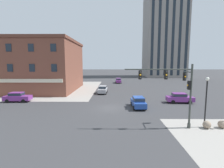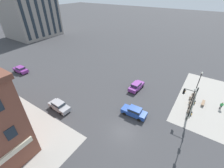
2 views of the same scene
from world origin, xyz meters
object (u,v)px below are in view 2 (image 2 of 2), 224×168
Objects in this scene: bollard_sphere_curb_b at (191,106)px; car_main_northbound_far at (21,69)px; traffic_signal_main at (191,104)px; bollard_sphere_curb_e at (194,95)px; car_main_northbound_near at (136,86)px; street_lamp_corner_near at (192,98)px; bollard_sphere_curb_d at (191,98)px; street_lamp_mid_sidewalk at (198,83)px; bench_near_signal at (203,103)px; car_main_southbound_far at (59,106)px; pedestrian_walking_east at (221,105)px; bollard_sphere_curb_a at (190,112)px; bollard_sphere_curb_c at (191,103)px; car_cross_eastbound at (134,111)px.

car_main_northbound_far is (-9.67, 39.89, 0.51)m from bollard_sphere_curb_b.
traffic_signal_main is 40.15m from car_main_northbound_far.
bollard_sphere_curb_e is 11.84m from car_main_northbound_near.
bollard_sphere_curb_b is 0.18× the size of car_main_northbound_far.
bollard_sphere_curb_e is 0.18× the size of car_main_northbound_far.
street_lamp_corner_near reaches higher than car_main_northbound_far.
bollard_sphere_curb_d is 3.42m from street_lamp_mid_sidewalk.
bollard_sphere_curb_e is 0.44× the size of bench_near_signal.
car_main_southbound_far reaches higher than bench_near_signal.
car_main_northbound_far is at bearing 108.49° from car_main_northbound_near.
bollard_sphere_curb_e is 0.53× the size of pedestrian_walking_east.
street_lamp_corner_near is (-0.06, 0.36, 2.92)m from bollard_sphere_curb_a.
traffic_signal_main reaches higher than bollard_sphere_curb_b.
bollard_sphere_curb_a is 4.42m from bollard_sphere_curb_d.
car_main_northbound_near is at bearing 96.31° from bollard_sphere_curb_c.
car_main_southbound_far reaches higher than bollard_sphere_curb_c.
pedestrian_walking_east reaches higher than bollard_sphere_curb_a.
bollard_sphere_curb_d is 41.44m from car_main_northbound_far.
car_cross_eastbound reaches higher than bollard_sphere_curb_e.
bollard_sphere_curb_a is at bearing -174.73° from bollard_sphere_curb_c.
street_lamp_mid_sidewalk is (2.28, -0.04, 3.35)m from bollard_sphere_curb_c.
bollard_sphere_curb_e is 3.45m from street_lamp_mid_sidewalk.
bench_near_signal is at bearing -57.46° from bollard_sphere_curb_c.
car_main_southbound_far is (-16.47, 19.80, 0.51)m from bollard_sphere_curb_d.
bollard_sphere_curb_b is 4.25m from bollard_sphere_curb_e.
street_lamp_mid_sidewalk is at bearing -177.47° from bollard_sphere_curb_e.
bench_near_signal is at bearing -37.05° from bollard_sphere_curb_b.
pedestrian_walking_east reaches higher than bench_near_signal.
street_lamp_mid_sidewalk is at bearing -20.59° from bollard_sphere_curb_d.
bollard_sphere_curb_b is 4.80m from street_lamp_mid_sidewalk.
bench_near_signal is (4.04, -1.72, -0.08)m from bollard_sphere_curb_a.
bollard_sphere_curb_b and bollard_sphere_curb_d have the same top height.
bench_near_signal is at bearing -99.01° from bollard_sphere_curb_d.
car_main_northbound_near is at bearing 104.67° from bollard_sphere_curb_d.
bollard_sphere_curb_e is 6.61m from street_lamp_corner_near.
bollard_sphere_curb_b is 2.79m from bollard_sphere_curb_d.
street_lamp_mid_sidewalk is at bearing -1.57° from street_lamp_corner_near.
bollard_sphere_curb_e is 2.69m from bench_near_signal.
traffic_signal_main is 1.53× the size of car_main_northbound_near.
bollard_sphere_curb_c is 0.18× the size of car_cross_eastbound.
bollard_sphere_curb_d is (1.61, 0.21, 0.00)m from bollard_sphere_curb_c.
bench_near_signal is (7.16, -2.02, -4.04)m from traffic_signal_main.
bollard_sphere_curb_c is 2.35m from bench_near_signal.
street_lamp_corner_near reaches higher than bollard_sphere_curb_d.
bollard_sphere_curb_e is 0.15× the size of street_lamp_corner_near.
car_main_northbound_far is at bearing 103.62° from bollard_sphere_curb_b.
car_main_northbound_near reaches higher than pedestrian_walking_east.
bollard_sphere_curb_b is 1.17m from bollard_sphere_curb_c.
car_main_northbound_near is at bearing 90.32° from bollard_sphere_curb_b.
street_lamp_mid_sidewalk is 1.37× the size of car_main_northbound_far.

